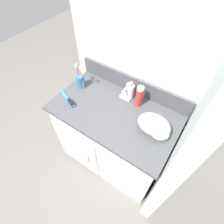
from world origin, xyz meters
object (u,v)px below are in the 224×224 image
Objects in this scene: soap_dispenser at (130,91)px; hairbrush at (69,100)px; shaving_cream_can at (139,96)px; toothbrush_cup at (80,81)px; hand_towel at (155,126)px.

soap_dispenser is 0.77× the size of hairbrush.
hairbrush is (-0.44, -0.26, -0.07)m from shaving_cream_can.
hand_towel is (0.67, -0.06, -0.00)m from toothbrush_cup.
shaving_cream_can is at bearing -16.36° from soap_dispenser.
hairbrush is at bearing -79.53° from toothbrush_cup.
soap_dispenser is 0.91× the size of shaving_cream_can.
shaving_cream_can is at bearing 143.40° from hand_towel.
toothbrush_cup is at bearing 174.53° from hand_towel.
shaving_cream_can reaches higher than hand_towel.
toothbrush_cup reaches higher than hand_towel.
hairbrush is at bearing -149.24° from shaving_cream_can.
soap_dispenser is at bearing 15.66° from toothbrush_cup.
toothbrush_cup is 0.40m from soap_dispenser.
toothbrush_cup reaches higher than hairbrush.
shaving_cream_can is 0.25m from hand_towel.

